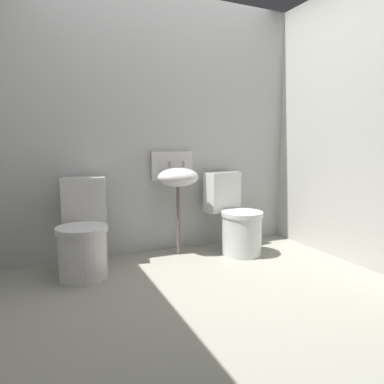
# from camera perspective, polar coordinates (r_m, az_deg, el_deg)

# --- Properties ---
(ground_plane) EXTENTS (3.34, 2.60, 0.08)m
(ground_plane) POSITION_cam_1_polar(r_m,az_deg,el_deg) (2.58, 2.60, -17.28)
(ground_plane) COLOR gray
(wall_back) EXTENTS (3.34, 0.10, 2.47)m
(wall_back) POSITION_cam_1_polar(r_m,az_deg,el_deg) (3.41, -6.10, 10.84)
(wall_back) COLOR #B2B1B2
(wall_back) RESTS_ON ground
(wall_right) EXTENTS (0.10, 2.40, 2.47)m
(wall_right) POSITION_cam_1_polar(r_m,az_deg,el_deg) (3.38, 26.02, 10.11)
(wall_right) COLOR #B8B8B0
(wall_right) RESTS_ON ground
(toilet_left) EXTENTS (0.49, 0.66, 0.78)m
(toilet_left) POSITION_cam_1_polar(r_m,az_deg,el_deg) (2.95, -17.63, -6.96)
(toilet_left) COLOR silver
(toilet_left) RESTS_ON ground
(toilet_right) EXTENTS (0.49, 0.65, 0.78)m
(toilet_right) POSITION_cam_1_polar(r_m,az_deg,el_deg) (3.41, 7.26, -4.65)
(toilet_right) COLOR silver
(toilet_right) RESTS_ON ground
(sink) EXTENTS (0.42, 0.35, 0.99)m
(sink) POSITION_cam_1_polar(r_m,az_deg,el_deg) (3.27, -2.49, 2.56)
(sink) COLOR #6A5C5A
(sink) RESTS_ON ground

